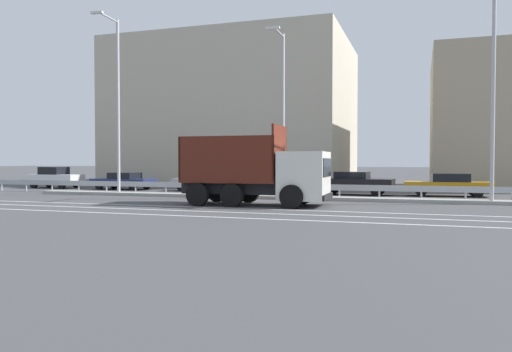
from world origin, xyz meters
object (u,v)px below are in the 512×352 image
object	(u,v)px
dump_truck	(272,177)
parked_car_3	(271,182)
parked_car_4	(354,183)
parked_car_5	(448,185)
parked_car_0	(55,178)
parked_car_2	(204,181)
street_lamp_3	(494,84)
median_road_sign	(241,175)
street_lamp_1	(117,99)
street_lamp_2	(282,107)
parked_car_1	(123,181)

from	to	relation	value
dump_truck	parked_car_3	bearing A→B (deg)	-164.40
parked_car_3	dump_truck	bearing A→B (deg)	18.73
parked_car_4	parked_car_5	xyz separation A→B (m)	(5.40, 0.33, -0.04)
parked_car_0	parked_car_2	bearing A→B (deg)	91.49
dump_truck	parked_car_3	xyz separation A→B (m)	(-2.61, 8.46, -0.61)
street_lamp_3	parked_car_2	world-z (taller)	street_lamp_3
median_road_sign	street_lamp_1	world-z (taller)	street_lamp_1
street_lamp_2	parked_car_0	xyz separation A→B (m)	(-19.39, 5.40, -4.13)
dump_truck	median_road_sign	world-z (taller)	dump_truck
street_lamp_2	parked_car_2	world-z (taller)	street_lamp_2
median_road_sign	parked_car_2	distance (m)	7.02
parked_car_0	parked_car_4	xyz separation A→B (m)	(22.59, -0.43, -0.07)
street_lamp_3	parked_car_0	bearing A→B (deg)	169.33
street_lamp_2	street_lamp_3	distance (m)	10.27
street_lamp_3	parked_car_3	bearing A→B (deg)	158.36
street_lamp_2	street_lamp_3	xyz separation A→B (m)	(10.25, -0.18, 0.72)
street_lamp_2	parked_car_1	xyz separation A→B (m)	(-13.38, 5.43, -4.29)
dump_truck	street_lamp_3	xyz separation A→B (m)	(9.68, 3.59, 4.35)
parked_car_1	parked_car_2	xyz separation A→B (m)	(6.35, 0.00, 0.07)
parked_car_0	median_road_sign	bearing A→B (deg)	74.23
street_lamp_2	parked_car_2	size ratio (longest dim) A/B	2.11
parked_car_4	parked_car_5	distance (m)	5.41
dump_truck	street_lamp_3	distance (m)	11.20
parked_car_1	parked_car_5	bearing A→B (deg)	-87.30
dump_truck	street_lamp_1	size ratio (longest dim) A/B	0.66
parked_car_4	median_road_sign	bearing A→B (deg)	-45.00
dump_truck	parked_car_0	xyz separation A→B (m)	(-19.95, 9.17, -0.50)
parked_car_4	parked_car_1	bearing A→B (deg)	-87.12
parked_car_5	median_road_sign	bearing A→B (deg)	112.28
street_lamp_1	parked_car_5	distance (m)	20.24
parked_car_4	street_lamp_1	bearing A→B (deg)	-65.24
median_road_sign	parked_car_1	size ratio (longest dim) A/B	0.51
street_lamp_2	parked_car_0	size ratio (longest dim) A/B	2.08
street_lamp_2	parked_car_5	world-z (taller)	street_lamp_2
street_lamp_1	street_lamp_2	world-z (taller)	street_lamp_1
street_lamp_1	parked_car_3	world-z (taller)	street_lamp_1
street_lamp_1	parked_car_1	xyz separation A→B (m)	(-3.13, 5.43, -5.15)
median_road_sign	street_lamp_3	xyz separation A→B (m)	(12.67, -0.35, 4.36)
parked_car_0	parked_car_2	distance (m)	12.36
street_lamp_2	street_lamp_1	bearing A→B (deg)	-179.97
street_lamp_1	street_lamp_2	xyz separation A→B (m)	(10.25, 0.00, -0.86)
street_lamp_1	street_lamp_3	distance (m)	20.50
parked_car_2	parked_car_5	distance (m)	15.63
street_lamp_3	street_lamp_2	bearing A→B (deg)	178.99
parked_car_0	parked_car_4	distance (m)	22.59
parked_car_4	dump_truck	bearing A→B (deg)	-12.31
street_lamp_3	parked_car_1	xyz separation A→B (m)	(-23.63, 5.61, -5.01)
median_road_sign	street_lamp_1	xyz separation A→B (m)	(-7.83, -0.17, 4.50)
street_lamp_2	street_lamp_3	size ratio (longest dim) A/B	0.87
street_lamp_3	parked_car_1	distance (m)	24.80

